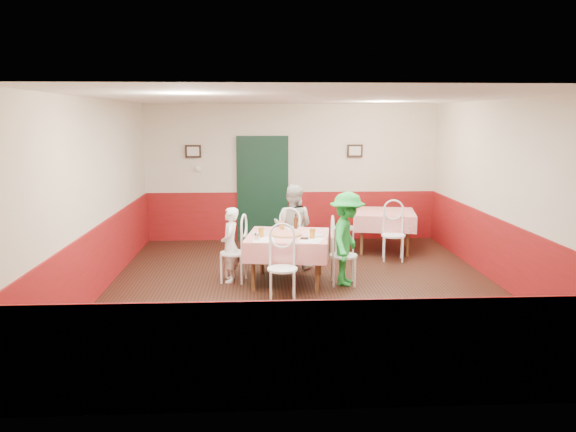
{
  "coord_description": "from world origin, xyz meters",
  "views": [
    {
      "loc": [
        -0.67,
        -8.03,
        2.53
      ],
      "look_at": [
        -0.24,
        0.35,
        1.05
      ],
      "focal_mm": 35.0,
      "sensor_mm": 36.0,
      "label": 1
    }
  ],
  "objects_px": {
    "glass_a": "(261,233)",
    "wallet": "(304,238)",
    "chair_far": "(293,242)",
    "diner_left": "(230,245)",
    "chair_second_a": "(345,228)",
    "pizza": "(286,234)",
    "chair_right": "(343,256)",
    "chair_left": "(234,253)",
    "glass_b": "(312,234)",
    "second_table": "(384,231)",
    "diner_far": "(293,226)",
    "glass_c": "(282,225)",
    "main_table": "(288,259)",
    "beer_bottle": "(296,222)",
    "diner_right": "(347,239)",
    "chair_second_b": "(393,236)",
    "chair_near": "(282,269)"
  },
  "relations": [
    {
      "from": "second_table",
      "to": "diner_far",
      "type": "bearing_deg",
      "value": -147.56
    },
    {
      "from": "wallet",
      "to": "glass_b",
      "type": "bearing_deg",
      "value": 24.48
    },
    {
      "from": "chair_left",
      "to": "diner_far",
      "type": "xyz_separation_m",
      "value": [
        0.97,
        0.77,
        0.26
      ]
    },
    {
      "from": "glass_c",
      "to": "wallet",
      "type": "height_order",
      "value": "glass_c"
    },
    {
      "from": "wallet",
      "to": "main_table",
      "type": "bearing_deg",
      "value": 132.98
    },
    {
      "from": "chair_right",
      "to": "chair_second_b",
      "type": "height_order",
      "value": "same"
    },
    {
      "from": "wallet",
      "to": "diner_right",
      "type": "xyz_separation_m",
      "value": [
        0.66,
        0.2,
        -0.06
      ]
    },
    {
      "from": "wallet",
      "to": "chair_second_a",
      "type": "bearing_deg",
      "value": 75.97
    },
    {
      "from": "diner_left",
      "to": "glass_a",
      "type": "bearing_deg",
      "value": 59.89
    },
    {
      "from": "chair_left",
      "to": "second_table",
      "type": "bearing_deg",
      "value": 135.73
    },
    {
      "from": "chair_left",
      "to": "glass_a",
      "type": "xyz_separation_m",
      "value": [
        0.43,
        -0.3,
        0.38
      ]
    },
    {
      "from": "chair_far",
      "to": "diner_left",
      "type": "xyz_separation_m",
      "value": [
        -1.01,
        -0.71,
        0.13
      ]
    },
    {
      "from": "diner_left",
      "to": "chair_near",
      "type": "bearing_deg",
      "value": 40.49
    },
    {
      "from": "main_table",
      "to": "diner_far",
      "type": "xyz_separation_m",
      "value": [
        0.13,
        0.89,
        0.34
      ]
    },
    {
      "from": "chair_near",
      "to": "pizza",
      "type": "bearing_deg",
      "value": 85.26
    },
    {
      "from": "chair_second_a",
      "to": "pizza",
      "type": "bearing_deg",
      "value": -20.02
    },
    {
      "from": "chair_second_a",
      "to": "glass_a",
      "type": "xyz_separation_m",
      "value": [
        -1.61,
        -2.22,
        0.38
      ]
    },
    {
      "from": "chair_far",
      "to": "diner_left",
      "type": "height_order",
      "value": "diner_left"
    },
    {
      "from": "second_table",
      "to": "chair_right",
      "type": "relative_size",
      "value": 1.24
    },
    {
      "from": "chair_second_b",
      "to": "diner_right",
      "type": "bearing_deg",
      "value": -116.2
    },
    {
      "from": "chair_second_b",
      "to": "wallet",
      "type": "relative_size",
      "value": 8.18
    },
    {
      "from": "chair_near",
      "to": "wallet",
      "type": "xyz_separation_m",
      "value": [
        0.35,
        0.51,
        0.32
      ]
    },
    {
      "from": "glass_a",
      "to": "wallet",
      "type": "relative_size",
      "value": 1.3
    },
    {
      "from": "second_table",
      "to": "diner_left",
      "type": "distance_m",
      "value": 3.43
    },
    {
      "from": "glass_c",
      "to": "diner_left",
      "type": "height_order",
      "value": "diner_left"
    },
    {
      "from": "second_table",
      "to": "glass_c",
      "type": "bearing_deg",
      "value": -141.04
    },
    {
      "from": "main_table",
      "to": "beer_bottle",
      "type": "distance_m",
      "value": 0.65
    },
    {
      "from": "pizza",
      "to": "diner_right",
      "type": "distance_m",
      "value": 0.93
    },
    {
      "from": "chair_left",
      "to": "glass_b",
      "type": "height_order",
      "value": "glass_b"
    },
    {
      "from": "pizza",
      "to": "glass_c",
      "type": "distance_m",
      "value": 0.47
    },
    {
      "from": "chair_left",
      "to": "wallet",
      "type": "xyz_separation_m",
      "value": [
        1.07,
        -0.45,
        0.32
      ]
    },
    {
      "from": "chair_right",
      "to": "beer_bottle",
      "type": "relative_size",
      "value": 3.89
    },
    {
      "from": "chair_far",
      "to": "glass_a",
      "type": "distance_m",
      "value": 1.21
    },
    {
      "from": "chair_near",
      "to": "diner_far",
      "type": "relative_size",
      "value": 0.63
    },
    {
      "from": "wallet",
      "to": "diner_far",
      "type": "xyz_separation_m",
      "value": [
        -0.1,
        1.22,
        -0.06
      ]
    },
    {
      "from": "diner_far",
      "to": "beer_bottle",
      "type": "bearing_deg",
      "value": 111.84
    },
    {
      "from": "diner_right",
      "to": "glass_c",
      "type": "bearing_deg",
      "value": 78.19
    },
    {
      "from": "chair_second_b",
      "to": "diner_far",
      "type": "height_order",
      "value": "diner_far"
    },
    {
      "from": "wallet",
      "to": "diner_left",
      "type": "bearing_deg",
      "value": 166.06
    },
    {
      "from": "chair_right",
      "to": "diner_right",
      "type": "distance_m",
      "value": 0.27
    },
    {
      "from": "chair_second_b",
      "to": "diner_right",
      "type": "relative_size",
      "value": 0.63
    },
    {
      "from": "chair_right",
      "to": "chair_left",
      "type": "bearing_deg",
      "value": 84.78
    },
    {
      "from": "chair_far",
      "to": "glass_b",
      "type": "relative_size",
      "value": 6.16
    },
    {
      "from": "main_table",
      "to": "pizza",
      "type": "distance_m",
      "value": 0.4
    },
    {
      "from": "glass_b",
      "to": "diner_far",
      "type": "height_order",
      "value": "diner_far"
    },
    {
      "from": "beer_bottle",
      "to": "diner_left",
      "type": "height_order",
      "value": "diner_left"
    },
    {
      "from": "chair_left",
      "to": "diner_right",
      "type": "xyz_separation_m",
      "value": [
        1.73,
        -0.25,
        0.27
      ]
    },
    {
      "from": "glass_b",
      "to": "diner_left",
      "type": "distance_m",
      "value": 1.33
    },
    {
      "from": "glass_b",
      "to": "chair_second_b",
      "type": "bearing_deg",
      "value": 44.71
    },
    {
      "from": "chair_second_a",
      "to": "glass_b",
      "type": "height_order",
      "value": "glass_b"
    }
  ]
}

